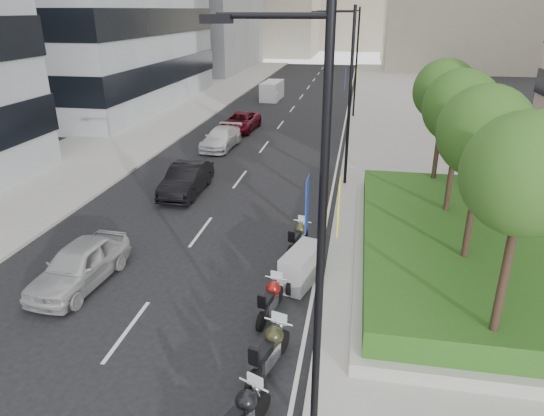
% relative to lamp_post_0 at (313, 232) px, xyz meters
% --- Properties ---
extents(sidewalk_right, '(10.00, 100.00, 0.15)m').
position_rel_lamp_post_0_xyz_m(sidewalk_right, '(4.86, 29.00, -4.99)').
color(sidewalk_right, '#9E9B93').
rests_on(sidewalk_right, ground).
extents(sidewalk_left, '(8.00, 100.00, 0.15)m').
position_rel_lamp_post_0_xyz_m(sidewalk_left, '(-16.14, 29.00, -4.99)').
color(sidewalk_left, '#9E9B93').
rests_on(sidewalk_left, ground).
extents(lane_edge, '(0.12, 100.00, 0.01)m').
position_rel_lamp_post_0_xyz_m(lane_edge, '(-0.44, 29.00, -5.06)').
color(lane_edge, silver).
rests_on(lane_edge, ground).
extents(lane_centre, '(0.12, 100.00, 0.01)m').
position_rel_lamp_post_0_xyz_m(lane_centre, '(-5.64, 29.00, -5.06)').
color(lane_centre, silver).
rests_on(lane_centre, ground).
extents(planter, '(10.00, 14.00, 0.40)m').
position_rel_lamp_post_0_xyz_m(planter, '(5.86, 9.00, -4.72)').
color(planter, '#A5A399').
rests_on(planter, sidewalk_right).
extents(hedge, '(9.40, 13.40, 0.80)m').
position_rel_lamp_post_0_xyz_m(hedge, '(5.86, 9.00, -4.12)').
color(hedge, '#1C4513').
rests_on(hedge, planter).
extents(tree_0, '(2.80, 2.80, 6.30)m').
position_rel_lamp_post_0_xyz_m(tree_0, '(4.36, 3.00, 0.36)').
color(tree_0, '#332319').
rests_on(tree_0, planter).
extents(tree_1, '(2.80, 2.80, 6.30)m').
position_rel_lamp_post_0_xyz_m(tree_1, '(4.36, 7.00, 0.36)').
color(tree_1, '#332319').
rests_on(tree_1, planter).
extents(tree_2, '(2.80, 2.80, 6.30)m').
position_rel_lamp_post_0_xyz_m(tree_2, '(4.36, 11.00, 0.36)').
color(tree_2, '#332319').
rests_on(tree_2, planter).
extents(tree_3, '(2.80, 2.80, 6.30)m').
position_rel_lamp_post_0_xyz_m(tree_3, '(4.36, 15.00, 0.36)').
color(tree_3, '#332319').
rests_on(tree_3, planter).
extents(lamp_post_0, '(2.34, 0.45, 9.00)m').
position_rel_lamp_post_0_xyz_m(lamp_post_0, '(0.00, 0.00, 0.00)').
color(lamp_post_0, black).
rests_on(lamp_post_0, ground).
extents(lamp_post_1, '(2.34, 0.45, 9.00)m').
position_rel_lamp_post_0_xyz_m(lamp_post_1, '(0.00, 17.00, 0.00)').
color(lamp_post_1, black).
rests_on(lamp_post_1, ground).
extents(lamp_post_2, '(2.34, 0.45, 9.00)m').
position_rel_lamp_post_0_xyz_m(lamp_post_2, '(0.00, 35.00, 0.00)').
color(lamp_post_2, black).
rests_on(lamp_post_2, ground).
extents(motorcycle_3, '(0.94, 2.37, 1.21)m').
position_rel_lamp_post_0_xyz_m(motorcycle_3, '(-1.19, 2.05, -4.42)').
color(motorcycle_3, black).
rests_on(motorcycle_3, ground).
extents(motorcycle_4, '(0.71, 2.12, 1.06)m').
position_rel_lamp_post_0_xyz_m(motorcycle_4, '(-1.61, 4.52, -4.50)').
color(motorcycle_4, black).
rests_on(motorcycle_4, ground).
extents(motorcycle_5, '(1.40, 2.23, 1.26)m').
position_rel_lamp_post_0_xyz_m(motorcycle_5, '(-0.91, 6.59, -4.43)').
color(motorcycle_5, black).
rests_on(motorcycle_5, ground).
extents(motorcycle_6, '(0.76, 2.16, 1.09)m').
position_rel_lamp_post_0_xyz_m(motorcycle_6, '(-1.34, 8.96, -4.48)').
color(motorcycle_6, black).
rests_on(motorcycle_6, ground).
extents(car_a, '(2.08, 4.48, 1.49)m').
position_rel_lamp_post_0_xyz_m(car_a, '(-8.35, 5.19, -4.32)').
color(car_a, '#ABACAD').
rests_on(car_a, ground).
extents(car_b, '(1.63, 4.60, 1.51)m').
position_rel_lamp_post_0_xyz_m(car_b, '(-7.79, 14.36, -4.31)').
color(car_b, black).
rests_on(car_b, ground).
extents(car_c, '(2.15, 4.75, 1.35)m').
position_rel_lamp_post_0_xyz_m(car_c, '(-8.47, 23.21, -4.39)').
color(car_c, white).
rests_on(car_c, ground).
extents(car_d, '(2.56, 5.05, 1.37)m').
position_rel_lamp_post_0_xyz_m(car_d, '(-8.38, 28.44, -4.38)').
color(car_d, maroon).
rests_on(car_d, ground).
extents(delivery_van, '(1.88, 4.49, 1.86)m').
position_rel_lamp_post_0_xyz_m(delivery_van, '(-8.46, 42.52, -4.20)').
color(delivery_van, white).
rests_on(delivery_van, ground).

